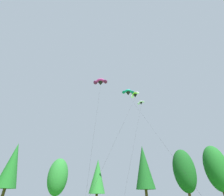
# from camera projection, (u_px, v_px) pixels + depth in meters

# --- Properties ---
(treeline_tree_b) EXTENTS (4.81, 4.81, 14.59)m
(treeline_tree_b) POSITION_uv_depth(u_px,v_px,m) (12.00, 164.00, 40.84)
(treeline_tree_b) COLOR #472D19
(treeline_tree_b) RESTS_ON ground_plane
(treeline_tree_c) EXTENTS (4.53, 4.53, 10.12)m
(treeline_tree_c) POSITION_uv_depth(u_px,v_px,m) (58.00, 176.00, 37.19)
(treeline_tree_c) COLOR #472D19
(treeline_tree_c) RESTS_ON ground_plane
(treeline_tree_d) EXTENTS (3.90, 3.90, 10.45)m
(treeline_tree_d) POSITION_uv_depth(u_px,v_px,m) (97.00, 176.00, 39.78)
(treeline_tree_d) COLOR #472D19
(treeline_tree_d) RESTS_ON ground_plane
(treeline_tree_e) EXTENTS (4.65, 4.65, 13.85)m
(treeline_tree_e) POSITION_uv_depth(u_px,v_px,m) (144.00, 166.00, 40.52)
(treeline_tree_e) COLOR #472D19
(treeline_tree_e) RESTS_ON ground_plane
(treeline_tree_f) EXTENTS (5.24, 5.24, 12.74)m
(treeline_tree_f) POSITION_uv_depth(u_px,v_px,m) (184.00, 170.00, 39.68)
(treeline_tree_f) COLOR #472D19
(treeline_tree_f) RESTS_ON ground_plane
(treeline_tree_g) EXTENTS (5.53, 5.53, 13.82)m
(treeline_tree_g) POSITION_uv_depth(u_px,v_px,m) (216.00, 168.00, 40.32)
(treeline_tree_g) COLOR #472D19
(treeline_tree_g) RESTS_ON ground_plane
(parafoil_kite_high_magenta) EXTENTS (3.47, 9.88, 24.03)m
(parafoil_kite_high_magenta) POSITION_uv_depth(u_px,v_px,m) (100.00, 82.00, 36.37)
(parafoil_kite_high_magenta) COLOR #D12893
(parafoil_kite_mid_white) EXTENTS (7.49, 13.73, 21.57)m
(parafoil_kite_mid_white) POSITION_uv_depth(u_px,v_px,m) (141.00, 103.00, 40.16)
(parafoil_kite_mid_white) COLOR white
(parafoil_kite_far_teal) EXTENTS (6.35, 15.38, 23.56)m
(parafoil_kite_far_teal) POSITION_uv_depth(u_px,v_px,m) (128.00, 92.00, 39.30)
(parafoil_kite_far_teal) COLOR teal
(parafoil_kite_low_lime_white) EXTENTS (8.89, 9.22, 19.68)m
(parafoil_kite_low_lime_white) POSITION_uv_depth(u_px,v_px,m) (135.00, 95.00, 33.52)
(parafoil_kite_low_lime_white) COLOR #93D633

